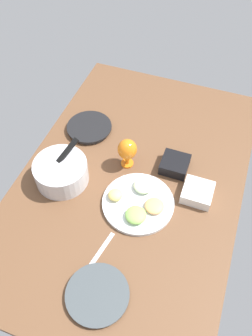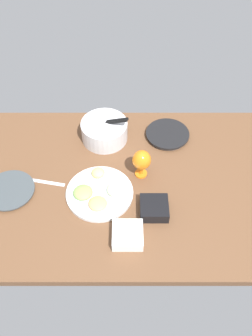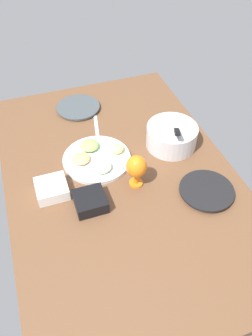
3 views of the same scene
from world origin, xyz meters
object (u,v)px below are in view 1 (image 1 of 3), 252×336
at_px(dinner_plate_left, 97,294).
at_px(mixing_bowl, 61,171).
at_px(square_bowl_black, 175,164).
at_px(hurricane_glass_orange, 127,150).
at_px(dinner_plate_right, 89,128).
at_px(fruit_platter, 138,202).
at_px(square_bowl_white, 198,192).

height_order(dinner_plate_left, mixing_bowl, mixing_bowl).
distance_m(dinner_plate_left, square_bowl_black, 0.71).
xyz_separation_m(hurricane_glass_orange, square_bowl_black, (0.05, -0.23, -0.07)).
relative_size(dinner_plate_right, fruit_platter, 0.74).
bearing_deg(square_bowl_black, square_bowl_white, -131.37).
distance_m(dinner_plate_right, square_bowl_black, 0.51).
relative_size(fruit_platter, square_bowl_white, 2.42).
bearing_deg(dinner_plate_left, fruit_platter, -1.90).
height_order(mixing_bowl, square_bowl_black, mixing_bowl).
distance_m(fruit_platter, square_bowl_white, 0.28).
height_order(dinner_plate_left, hurricane_glass_orange, hurricane_glass_orange).
relative_size(dinner_plate_left, dinner_plate_right, 1.02).
relative_size(dinner_plate_right, square_bowl_black, 1.84).
xyz_separation_m(mixing_bowl, square_bowl_white, (0.12, -0.63, -0.03)).
xyz_separation_m(dinner_plate_left, fruit_platter, (0.44, -0.01, 0.01)).
height_order(dinner_plate_left, dinner_plate_right, dinner_plate_right).
xyz_separation_m(dinner_plate_right, fruit_platter, (-0.36, -0.40, 0.00)).
distance_m(fruit_platter, square_bowl_black, 0.28).
height_order(dinner_plate_right, square_bowl_white, square_bowl_white).
bearing_deg(dinner_plate_left, square_bowl_black, -9.25).
bearing_deg(mixing_bowl, hurricane_glass_orange, -53.22).
bearing_deg(square_bowl_white, square_bowl_black, 48.63).
relative_size(dinner_plate_right, square_bowl_white, 1.78).
bearing_deg(hurricane_glass_orange, fruit_platter, -148.34).
bearing_deg(square_bowl_black, mixing_bowl, 117.06).
bearing_deg(square_bowl_white, hurricane_glass_orange, 79.30).
xyz_separation_m(dinner_plate_right, mixing_bowl, (-0.35, -0.01, 0.05)).
relative_size(dinner_plate_right, mixing_bowl, 0.93).
distance_m(mixing_bowl, hurricane_glass_orange, 0.33).
bearing_deg(square_bowl_white, dinner_plate_left, 156.18).
xyz_separation_m(fruit_platter, square_bowl_black, (0.26, -0.10, 0.01)).
xyz_separation_m(mixing_bowl, square_bowl_black, (0.25, -0.49, -0.03)).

